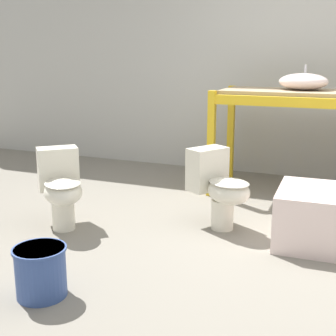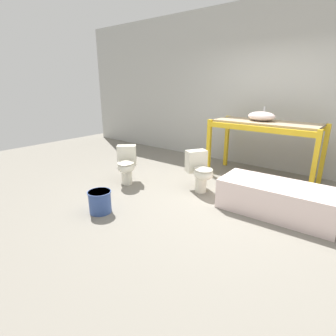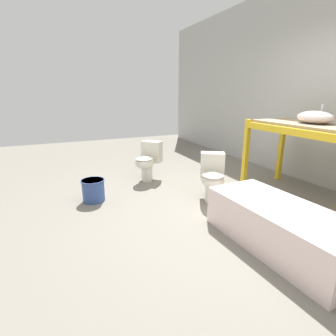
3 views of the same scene
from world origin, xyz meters
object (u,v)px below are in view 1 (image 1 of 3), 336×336
toilet_near (61,186)px  bucket_white (41,271)px  sink_basin (303,82)px  toilet_far (219,185)px

toilet_near → bucket_white: bearing=-104.1°
sink_basin → toilet_far: 1.53m
sink_basin → toilet_far: (-0.47, -1.23, -0.78)m
sink_basin → bucket_white: sink_basin is taller
sink_basin → toilet_near: bearing=-133.8°
toilet_near → bucket_white: (0.54, -0.99, -0.20)m
toilet_far → toilet_near: bearing=143.5°
toilet_near → sink_basin: bearing=3.7°
sink_basin → toilet_near: size_ratio=0.73×
toilet_far → bucket_white: size_ratio=2.04×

